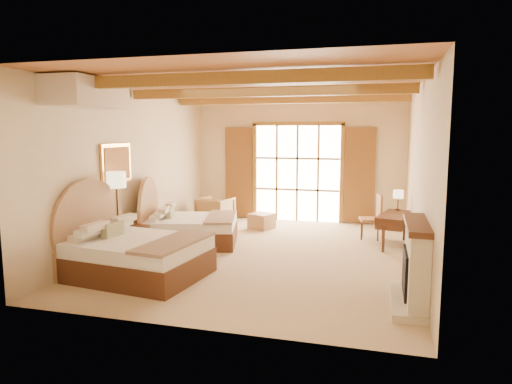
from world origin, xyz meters
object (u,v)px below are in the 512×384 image
(bed_near, at_px, (129,251))
(bed_far, at_px, (185,226))
(armchair, at_px, (215,211))
(desk, at_px, (395,229))
(nightstand, at_px, (139,238))

(bed_near, bearing_deg, bed_far, 97.79)
(armchair, xyz_separation_m, desk, (4.30, -0.99, -0.00))
(nightstand, bearing_deg, bed_far, 42.11)
(bed_near, distance_m, bed_far, 2.25)
(bed_far, xyz_separation_m, armchair, (-0.04, 1.94, -0.02))
(nightstand, relative_size, armchair, 0.71)
(bed_near, xyz_separation_m, desk, (4.24, 3.21, -0.06))
(bed_near, distance_m, armchair, 4.20)
(bed_far, height_order, desk, bed_far)
(desk, bearing_deg, bed_far, -153.41)
(nightstand, distance_m, desk, 5.19)
(bed_near, distance_m, desk, 5.31)
(bed_near, xyz_separation_m, nightstand, (-0.62, 1.37, -0.14))
(bed_far, bearing_deg, nightstand, -137.90)
(bed_far, bearing_deg, armchair, 76.92)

